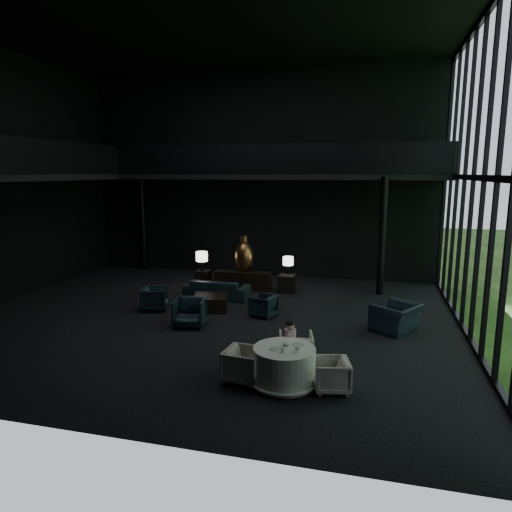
% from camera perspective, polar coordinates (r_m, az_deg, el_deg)
% --- Properties ---
extents(floor, '(14.00, 12.00, 0.02)m').
position_cam_1_polar(floor, '(13.27, -6.05, -7.79)').
color(floor, black).
rests_on(floor, ground).
extents(ceiling, '(14.00, 12.00, 0.02)m').
position_cam_1_polar(ceiling, '(13.19, -6.80, 27.40)').
color(ceiling, black).
rests_on(ceiling, ground).
extents(wall_back, '(14.00, 0.04, 8.00)m').
position_cam_1_polar(wall_back, '(18.35, 0.31, 10.00)').
color(wall_back, black).
rests_on(wall_back, ground).
extents(wall_front, '(14.00, 0.04, 8.00)m').
position_cam_1_polar(wall_front, '(7.31, -23.40, 8.54)').
color(wall_front, black).
rests_on(wall_front, ground).
extents(curtain_wall, '(0.20, 12.00, 8.00)m').
position_cam_1_polar(curtain_wall, '(12.06, 26.64, 8.70)').
color(curtain_wall, black).
rests_on(curtain_wall, ground).
extents(mezzanine_left, '(2.00, 12.00, 0.25)m').
position_cam_1_polar(mezzanine_left, '(15.76, -27.53, 8.78)').
color(mezzanine_left, black).
rests_on(mezzanine_left, wall_left).
extents(mezzanine_back, '(12.00, 2.00, 0.25)m').
position_cam_1_polar(mezzanine_back, '(17.15, 2.78, 9.96)').
color(mezzanine_back, black).
rests_on(mezzanine_back, wall_back).
extents(railing_left, '(0.06, 12.00, 1.00)m').
position_cam_1_polar(railing_left, '(15.12, -24.84, 11.25)').
color(railing_left, black).
rests_on(railing_left, mezzanine_left).
extents(railing_back, '(12.00, 0.06, 1.00)m').
position_cam_1_polar(railing_back, '(16.18, 2.07, 12.07)').
color(railing_back, black).
rests_on(railing_back, mezzanine_back).
extents(column_nw, '(0.24, 0.24, 4.00)m').
position_cam_1_polar(column_nw, '(20.00, -13.98, 3.99)').
color(column_nw, black).
rests_on(column_nw, floor).
extents(column_ne, '(0.24, 0.24, 4.00)m').
position_cam_1_polar(column_ne, '(15.95, 15.49, 2.35)').
color(column_ne, black).
rests_on(column_ne, floor).
extents(console, '(2.02, 0.46, 0.64)m').
position_cam_1_polar(console, '(16.34, -1.66, -3.08)').
color(console, black).
rests_on(console, floor).
extents(bronze_urn, '(0.68, 0.68, 1.27)m').
position_cam_1_polar(bronze_urn, '(16.32, -1.50, 0.01)').
color(bronze_urn, '#8C5B1B').
rests_on(bronze_urn, console).
extents(side_table_left, '(0.50, 0.50, 0.55)m').
position_cam_1_polar(side_table_left, '(17.09, -6.57, -2.69)').
color(side_table_left, black).
rests_on(side_table_left, floor).
extents(table_lamp_left, '(0.43, 0.43, 0.72)m').
position_cam_1_polar(table_lamp_left, '(16.82, -6.79, -0.17)').
color(table_lamp_left, black).
rests_on(table_lamp_left, side_table_left).
extents(side_table_right, '(0.55, 0.55, 0.61)m').
position_cam_1_polar(side_table_right, '(16.01, 3.89, -3.45)').
color(side_table_right, black).
rests_on(side_table_right, floor).
extents(table_lamp_right, '(0.37, 0.37, 0.62)m').
position_cam_1_polar(table_lamp_right, '(16.01, 4.04, -0.71)').
color(table_lamp_right, black).
rests_on(table_lamp_right, side_table_right).
extents(sofa, '(2.24, 0.68, 0.87)m').
position_cam_1_polar(sofa, '(15.23, -4.91, -3.66)').
color(sofa, black).
rests_on(sofa, floor).
extents(lounge_armchair_west, '(0.89, 0.92, 0.76)m').
position_cam_1_polar(lounge_armchair_west, '(14.25, -12.55, -5.10)').
color(lounge_armchair_west, '#162838').
rests_on(lounge_armchair_west, floor).
extents(lounge_armchair_east, '(0.70, 0.73, 0.61)m').
position_cam_1_polar(lounge_armchair_east, '(13.33, 0.93, -6.27)').
color(lounge_armchair_east, '#102431').
rests_on(lounge_armchair_east, floor).
extents(lounge_armchair_south, '(1.02, 0.97, 0.92)m').
position_cam_1_polar(lounge_armchair_south, '(12.58, -8.31, -6.68)').
color(lounge_armchair_south, black).
rests_on(lounge_armchair_south, floor).
extents(window_armchair, '(1.32, 1.46, 1.07)m').
position_cam_1_polar(window_armchair, '(12.59, 17.11, -6.67)').
color(window_armchair, '#172930').
rests_on(window_armchair, floor).
extents(coffee_table, '(1.22, 1.22, 0.44)m').
position_cam_1_polar(coffee_table, '(14.07, -5.71, -5.78)').
color(coffee_table, black).
rests_on(coffee_table, floor).
extents(dining_table, '(1.40, 1.40, 0.75)m').
position_cam_1_polar(dining_table, '(9.27, 3.54, -13.82)').
color(dining_table, white).
rests_on(dining_table, floor).
extents(dining_chair_north, '(0.82, 0.79, 0.72)m').
position_cam_1_polar(dining_chair_north, '(10.20, 5.02, -11.33)').
color(dining_chair_north, '#B7B4B2').
rests_on(dining_chair_north, floor).
extents(dining_chair_east, '(0.67, 0.70, 0.60)m').
position_cam_1_polar(dining_chair_east, '(9.13, 9.37, -14.52)').
color(dining_chair_east, beige).
rests_on(dining_chair_east, floor).
extents(dining_chair_west, '(0.70, 0.74, 0.70)m').
position_cam_1_polar(dining_chair_west, '(9.38, -1.56, -13.36)').
color(dining_chair_west, beige).
rests_on(dining_chair_west, floor).
extents(child, '(0.26, 0.26, 0.55)m').
position_cam_1_polar(child, '(9.98, 4.30, -9.59)').
color(child, '#E0B0CD').
rests_on(child, dining_chair_north).
extents(plate_a, '(0.29, 0.29, 0.01)m').
position_cam_1_polar(plate_a, '(9.04, 2.42, -11.51)').
color(plate_a, white).
rests_on(plate_a, dining_table).
extents(plate_b, '(0.31, 0.31, 0.02)m').
position_cam_1_polar(plate_b, '(9.27, 5.34, -10.98)').
color(plate_b, white).
rests_on(plate_b, dining_table).
extents(saucer, '(0.17, 0.17, 0.01)m').
position_cam_1_polar(saucer, '(8.92, 4.96, -11.86)').
color(saucer, white).
rests_on(saucer, dining_table).
extents(coffee_cup, '(0.10, 0.10, 0.07)m').
position_cam_1_polar(coffee_cup, '(9.03, 5.21, -11.33)').
color(coffee_cup, white).
rests_on(coffee_cup, saucer).
extents(cereal_bowl, '(0.15, 0.15, 0.07)m').
position_cam_1_polar(cereal_bowl, '(9.20, 3.78, -10.93)').
color(cereal_bowl, white).
rests_on(cereal_bowl, dining_table).
extents(cream_pot, '(0.08, 0.08, 0.07)m').
position_cam_1_polar(cream_pot, '(8.88, 3.31, -11.74)').
color(cream_pot, '#99999E').
rests_on(cream_pot, dining_table).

